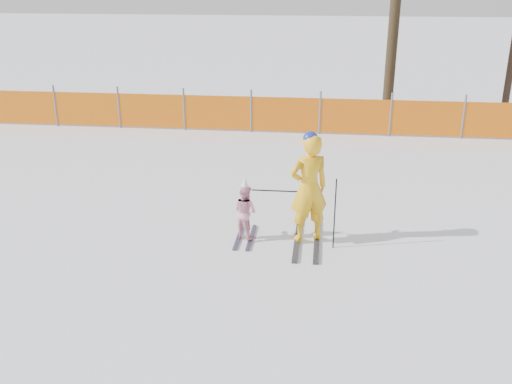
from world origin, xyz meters
TOP-DOWN VIEW (x-y plane):
  - ground at (0.00, 0.00)m, footprint 120.00×120.00m
  - adult at (0.85, 0.83)m, footprint 0.81×1.73m
  - child at (-0.23, 0.82)m, footprint 0.59×1.03m
  - ski_poles at (0.90, 0.71)m, footprint 1.42×0.22m
  - safety_fence at (-2.24, 8.05)m, footprint 17.83×0.06m
  - tree_trunks at (4.18, 11.12)m, footprint 4.32×1.30m

SIDE VIEW (x-z plane):
  - ground at x=0.00m, z-range 0.00..0.00m
  - child at x=-0.23m, z-range -0.05..1.09m
  - safety_fence at x=-2.24m, z-range -0.07..1.18m
  - ski_poles at x=0.90m, z-range 0.12..1.36m
  - adult at x=0.85m, z-range 0.00..1.97m
  - tree_trunks at x=4.18m, z-range -0.23..6.61m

